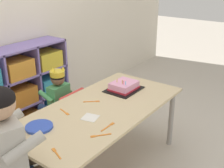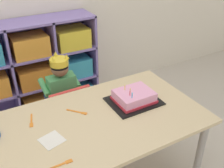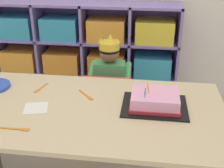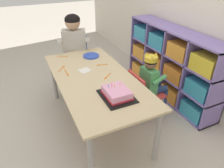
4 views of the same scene
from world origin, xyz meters
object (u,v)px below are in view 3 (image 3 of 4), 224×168
birthday_cake_on_tray (155,101)px  fork_scattered_mid_table (16,129)px  activity_table (74,117)px  fork_at_table_front_edge (40,88)px  classroom_chair_blue (109,102)px  fork_near_cake_tray (86,95)px  child_with_crown (110,77)px

birthday_cake_on_tray → fork_scattered_mid_table: birthday_cake_on_tray is taller
activity_table → fork_at_table_front_edge: (-0.23, 0.17, 0.07)m
classroom_chair_blue → birthday_cake_on_tray: bearing=120.7°
birthday_cake_on_tray → fork_scattered_mid_table: bearing=-155.1°
birthday_cake_on_tray → fork_near_cake_tray: (-0.36, 0.07, -0.03)m
fork_at_table_front_edge → activity_table: bearing=-111.4°
activity_table → fork_near_cake_tray: 0.14m
fork_at_table_front_edge → birthday_cake_on_tray: bearing=-85.8°
activity_table → fork_scattered_mid_table: (-0.20, -0.23, 0.07)m
classroom_chair_blue → child_with_crown: (-0.00, 0.10, 0.15)m
activity_table → fork_scattered_mid_table: bearing=-131.4°
classroom_chair_blue → fork_scattered_mid_table: fork_scattered_mid_table is taller
child_with_crown → classroom_chair_blue: bearing=89.9°
fork_scattered_mid_table → classroom_chair_blue: bearing=-111.8°
child_with_crown → fork_at_table_front_edge: child_with_crown is taller
classroom_chair_blue → fork_near_cake_tray: bearing=80.1°
classroom_chair_blue → birthday_cake_on_tray: (0.30, -0.48, 0.29)m
fork_near_cake_tray → fork_at_table_front_edge: same height
child_with_crown → fork_scattered_mid_table: bearing=69.3°
child_with_crown → fork_at_table_front_edge: 0.59m
activity_table → classroom_chair_blue: 0.58m
activity_table → child_with_crown: (0.10, 0.64, -0.05)m
child_with_crown → birthday_cake_on_tray: (0.31, -0.59, 0.15)m
birthday_cake_on_tray → fork_near_cake_tray: birthday_cake_on_tray is taller
fork_near_cake_tray → fork_scattered_mid_table: bearing=103.5°
activity_table → classroom_chair_blue: (0.10, 0.54, -0.20)m
child_with_crown → birthday_cake_on_tray: bearing=116.1°
birthday_cake_on_tray → fork_near_cake_tray: bearing=169.1°
activity_table → child_with_crown: 0.65m
fork_near_cake_tray → fork_scattered_mid_table: same height
birthday_cake_on_tray → fork_at_table_front_edge: size_ratio=2.59×
activity_table → fork_at_table_front_edge: size_ratio=12.15×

